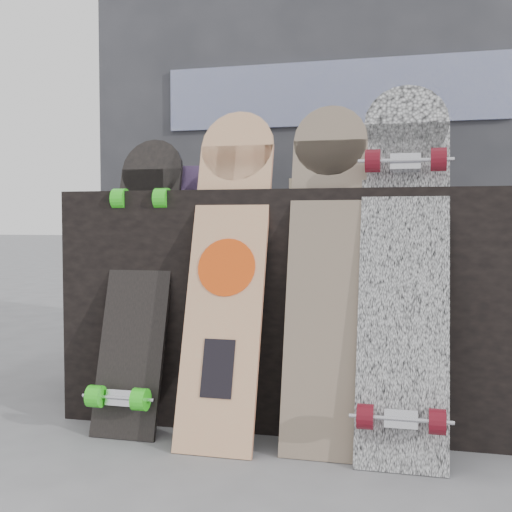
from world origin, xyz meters
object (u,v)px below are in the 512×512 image
(vendor_table, at_px, (303,303))
(longboard_cascadia, at_px, (404,258))
(longboard_celtic, at_px, (326,263))
(skateboard_dark, at_px, (139,277))
(longboard_geisha, at_px, (228,263))

(vendor_table, height_order, longboard_cascadia, longboard_cascadia)
(longboard_cascadia, bearing_deg, longboard_celtic, 176.05)
(longboard_celtic, xyz_separation_m, longboard_cascadia, (0.23, -0.02, 0.02))
(longboard_celtic, height_order, skateboard_dark, longboard_celtic)
(longboard_cascadia, bearing_deg, longboard_geisha, 179.30)
(vendor_table, relative_size, skateboard_dark, 1.62)
(vendor_table, height_order, skateboard_dark, skateboard_dark)
(longboard_geisha, xyz_separation_m, longboard_celtic, (0.31, 0.01, 0.00))
(longboard_geisha, height_order, skateboard_dark, longboard_geisha)
(vendor_table, distance_m, longboard_cascadia, 0.54)
(vendor_table, height_order, longboard_celtic, longboard_celtic)
(longboard_celtic, distance_m, skateboard_dark, 0.64)
(longboard_geisha, distance_m, skateboard_dark, 0.33)
(longboard_celtic, bearing_deg, skateboard_dark, 177.34)
(vendor_table, relative_size, longboard_geisha, 1.50)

